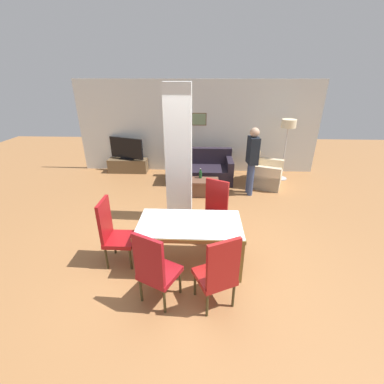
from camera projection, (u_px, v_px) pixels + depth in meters
ground_plane at (190, 262)px, 4.21m from camera, size 18.00×18.00×0.00m
back_wall at (197, 127)px, 7.72m from camera, size 7.20×0.09×2.70m
divider_pillar at (179, 157)px, 4.97m from camera, size 0.50×0.36×2.70m
dining_table at (190, 232)px, 3.96m from camera, size 1.59×0.86×0.76m
dining_chair_near_right at (218, 272)px, 3.20m from camera, size 0.61×0.61×1.10m
dining_chair_head_left at (114, 231)px, 4.02m from camera, size 0.46×0.46×1.10m
dining_chair_far_right at (214, 209)px, 4.68m from camera, size 0.62×0.62×1.10m
dining_chair_near_left at (155, 268)px, 3.26m from camera, size 0.62×0.62×1.10m
sofa at (200, 171)px, 7.35m from camera, size 1.83×0.92×0.88m
armchair at (263, 174)px, 7.07m from camera, size 1.11×1.15×0.85m
coffee_table at (203, 187)px, 6.49m from camera, size 0.79×0.45×0.41m
bottle at (200, 174)px, 6.49m from camera, size 0.08×0.08×0.26m
tv_stand at (128, 165)px, 8.03m from camera, size 1.19×0.40×0.42m
tv_screen at (126, 149)px, 7.81m from camera, size 1.08×0.42×0.66m
floor_lamp at (288, 129)px, 6.99m from camera, size 0.39×0.39×1.71m
standing_person at (252, 157)px, 6.24m from camera, size 0.26×0.40×1.69m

